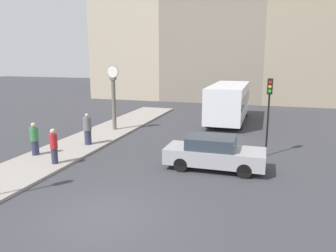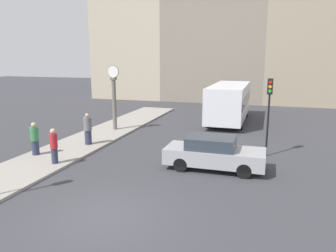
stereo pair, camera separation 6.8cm
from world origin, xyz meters
name	(u,v)px [view 1 (the left image)]	position (x,y,z in m)	size (l,w,h in m)	color
ground_plane	(105,216)	(0.00, 0.00, 0.00)	(120.00, 120.00, 0.00)	#38383D
sidewalk_corner	(99,135)	(-5.32, 9.37, 0.06)	(3.02, 22.73, 0.12)	gray
building_row	(230,41)	(0.31, 28.43, 6.49)	(31.02, 5.00, 13.35)	#B7A88E
sedan_car	(214,153)	(2.51, 5.40, 0.73)	(4.32, 1.74, 1.46)	#9E9EA3
bus_distant	(229,101)	(1.81, 16.44, 1.61)	(2.52, 7.98, 2.83)	silver
traffic_light_far	(269,101)	(4.70, 8.08, 2.76)	(0.26, 0.24, 3.86)	black
street_clock	(114,97)	(-5.04, 10.95, 2.27)	(0.80, 0.34, 4.21)	#666056
pedestrian_grey_jacket	(88,129)	(-4.74, 7.05, 0.97)	(0.44, 0.44, 1.73)	#2D334C
pedestrian_red_top	(54,146)	(-4.45, 3.66, 0.94)	(0.34, 0.34, 1.62)	#2D334C
pedestrian_green_hoodie	(35,139)	(-6.19, 4.53, 0.92)	(0.41, 0.41, 1.62)	#2D334C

